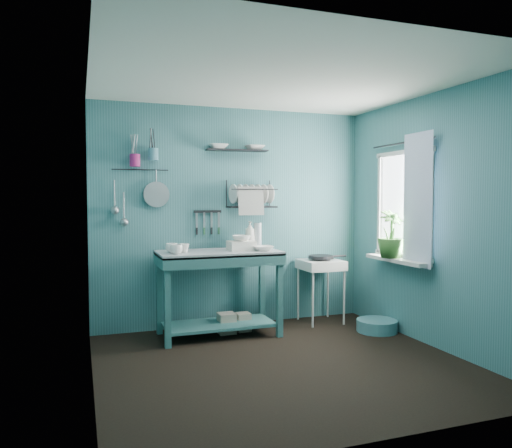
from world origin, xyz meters
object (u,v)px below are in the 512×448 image
object	(u,v)px
hotplate_stand	(321,291)
storage_tin_small	(243,322)
mug_right	(172,248)
wash_tub	(242,246)
storage_tin_large	(227,323)
utensil_cup_magenta	(135,160)
mug_mid	(184,248)
colander	(156,194)
mug_left	(176,249)
work_counter	(219,293)
utensil_cup_teal	(153,154)
dish_rack	(252,194)
soap_bottle	(250,235)
water_bottle	(258,235)
potted_plant	(391,234)
frying_pan	(321,257)
floor_basin	(377,326)

from	to	relation	value
hotplate_stand	storage_tin_small	bearing A→B (deg)	176.01
mug_right	wash_tub	bearing A→B (deg)	-1.53
storage_tin_small	storage_tin_large	bearing A→B (deg)	-171.47
utensil_cup_magenta	storage_tin_small	xyz separation A→B (m)	(1.12, -0.26, -1.77)
mug_mid	hotplate_stand	xyz separation A→B (m)	(1.67, 0.22, -0.59)
mug_mid	colander	distance (m)	0.74
storage_tin_large	colander	bearing A→B (deg)	154.99
mug_left	utensil_cup_magenta	bearing A→B (deg)	124.18
mug_right	hotplate_stand	size ratio (longest dim) A/B	0.17
work_counter	mug_mid	xyz separation A→B (m)	(-0.38, -0.06, 0.50)
utensil_cup_teal	storage_tin_large	xyz separation A→B (m)	(0.73, -0.29, -1.83)
storage_tin_large	mug_left	bearing A→B (deg)	-160.10
mug_mid	dish_rack	size ratio (longest dim) A/B	0.18
mug_left	storage_tin_large	xyz separation A→B (m)	(0.58, 0.21, -0.85)
soap_bottle	water_bottle	distance (m)	0.10
work_counter	potted_plant	size ratio (longest dim) A/B	2.50
hotplate_stand	storage_tin_large	size ratio (longest dim) A/B	3.36
hotplate_stand	frying_pan	bearing A→B (deg)	0.00
storage_tin_large	water_bottle	bearing A→B (deg)	22.04
mug_mid	mug_right	distance (m)	0.13
floor_basin	hotplate_stand	bearing A→B (deg)	123.64
utensil_cup_magenta	potted_plant	bearing A→B (deg)	-19.58
potted_plant	dish_rack	bearing A→B (deg)	145.91
colander	potted_plant	world-z (taller)	colander
mug_left	soap_bottle	world-z (taller)	soap_bottle
mug_mid	potted_plant	xyz separation A→B (m)	(2.13, -0.51, 0.13)
soap_bottle	storage_tin_large	distance (m)	1.01
frying_pan	floor_basin	size ratio (longest dim) A/B	0.68
wash_tub	storage_tin_large	xyz separation A→B (m)	(-0.15, 0.07, -0.85)
wash_tub	storage_tin_small	bearing A→B (deg)	63.43
potted_plant	storage_tin_small	size ratio (longest dim) A/B	2.56
potted_plant	floor_basin	world-z (taller)	potted_plant
frying_pan	storage_tin_large	size ratio (longest dim) A/B	1.36
mug_right	wash_tub	distance (m)	0.75
mug_left	utensil_cup_teal	bearing A→B (deg)	106.43
mug_right	hotplate_stand	bearing A→B (deg)	4.97
work_counter	utensil_cup_teal	size ratio (longest dim) A/B	9.86
mug_mid	potted_plant	distance (m)	2.20
mug_left	utensil_cup_magenta	size ratio (longest dim) A/B	0.95
mug_mid	colander	bearing A→B (deg)	116.32
water_bottle	dish_rack	distance (m)	0.48
utensil_cup_magenta	floor_basin	distance (m)	3.18
wash_tub	hotplate_stand	distance (m)	1.21
frying_pan	potted_plant	bearing A→B (deg)	-57.58
soap_bottle	potted_plant	world-z (taller)	potted_plant
storage_tin_large	storage_tin_small	bearing A→B (deg)	8.53
work_counter	hotplate_stand	distance (m)	1.30
utensil_cup_teal	colander	size ratio (longest dim) A/B	0.46
soap_bottle	floor_basin	bearing A→B (deg)	-26.70
soap_bottle	floor_basin	distance (m)	1.73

